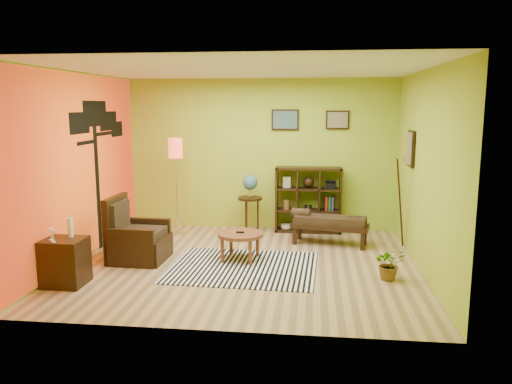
# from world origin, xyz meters

# --- Properties ---
(ground) EXTENTS (5.00, 5.00, 0.00)m
(ground) POSITION_xyz_m (0.00, 0.00, 0.00)
(ground) COLOR tan
(ground) RESTS_ON ground
(room_shell) EXTENTS (5.04, 4.54, 2.82)m
(room_shell) POSITION_xyz_m (-0.09, 0.01, 1.80)
(room_shell) COLOR #9DB92C
(room_shell) RESTS_ON ground
(zebra_rug) EXTENTS (2.14, 1.80, 0.01)m
(zebra_rug) POSITION_xyz_m (0.00, -0.18, 0.01)
(zebra_rug) COLOR white
(zebra_rug) RESTS_ON ground
(coffee_table) EXTENTS (0.68, 0.68, 0.44)m
(coffee_table) POSITION_xyz_m (-0.09, 0.18, 0.36)
(coffee_table) COLOR brown
(coffee_table) RESTS_ON ground
(armchair) EXTENTS (0.83, 0.83, 0.97)m
(armchair) POSITION_xyz_m (-1.66, 0.00, 0.29)
(armchair) COLOR black
(armchair) RESTS_ON ground
(side_cabinet) EXTENTS (0.52, 0.47, 0.93)m
(side_cabinet) POSITION_xyz_m (-2.20, -1.13, 0.31)
(side_cabinet) COLOR black
(side_cabinet) RESTS_ON ground
(floor_lamp) EXTENTS (0.26, 0.26, 1.74)m
(floor_lamp) POSITION_xyz_m (-1.46, 1.59, 1.41)
(floor_lamp) COLOR silver
(floor_lamp) RESTS_ON ground
(globe_table) EXTENTS (0.44, 0.44, 1.06)m
(globe_table) POSITION_xyz_m (-0.16, 1.86, 0.81)
(globe_table) COLOR black
(globe_table) RESTS_ON ground
(cube_shelf) EXTENTS (1.20, 0.35, 1.20)m
(cube_shelf) POSITION_xyz_m (0.91, 2.03, 0.60)
(cube_shelf) COLOR black
(cube_shelf) RESTS_ON ground
(bench) EXTENTS (1.33, 0.69, 0.59)m
(bench) POSITION_xyz_m (1.24, 1.20, 0.38)
(bench) COLOR black
(bench) RESTS_ON ground
(potted_plant) EXTENTS (0.45, 0.49, 0.34)m
(potted_plant) POSITION_xyz_m (2.02, -0.46, 0.17)
(potted_plant) COLOR #26661E
(potted_plant) RESTS_ON ground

